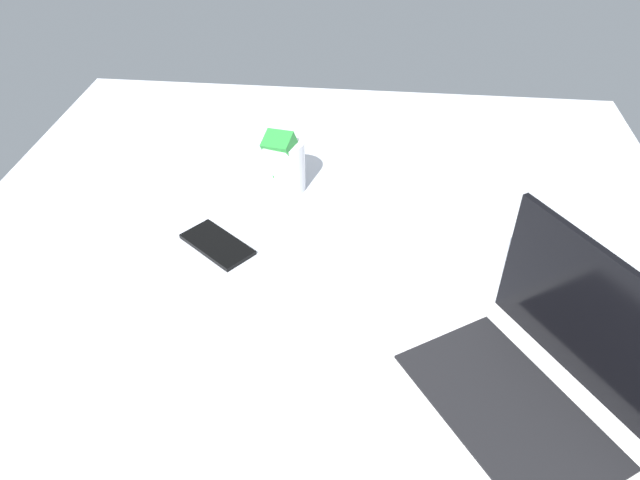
% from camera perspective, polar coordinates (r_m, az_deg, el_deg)
% --- Properties ---
extents(bed_mattress, '(1.80, 1.40, 0.18)m').
position_cam_1_polar(bed_mattress, '(1.01, -1.22, -12.74)').
color(bed_mattress, '#B7BCC6').
rests_on(bed_mattress, ground).
extents(laptop, '(0.40, 0.37, 0.23)m').
position_cam_1_polar(laptop, '(0.88, 19.87, -12.84)').
color(laptop, silver).
rests_on(laptop, bed_mattress).
extents(snack_cup, '(0.09, 0.09, 0.14)m').
position_cam_1_polar(snack_cup, '(1.23, -3.52, 7.26)').
color(snack_cup, silver).
rests_on(snack_cup, bed_mattress).
extents(cell_phone, '(0.14, 0.15, 0.01)m').
position_cam_1_polar(cell_phone, '(1.12, -9.73, -0.41)').
color(cell_phone, black).
rests_on(cell_phone, bed_mattress).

